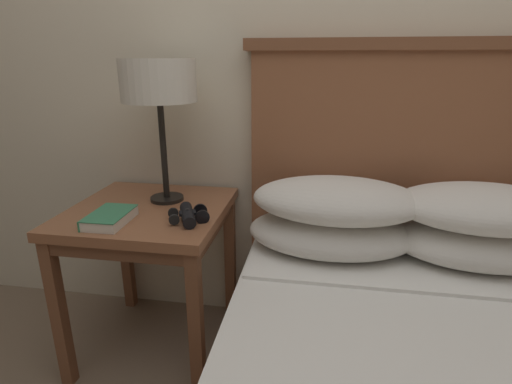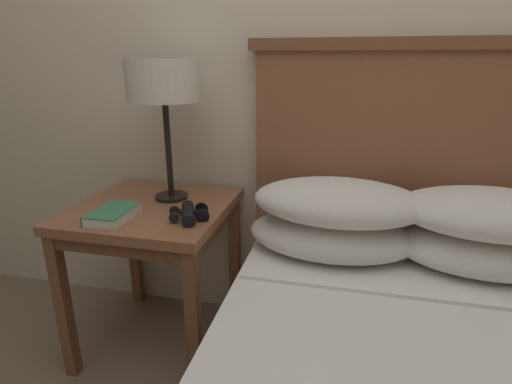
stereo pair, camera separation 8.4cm
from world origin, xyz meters
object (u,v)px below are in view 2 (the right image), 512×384
book_on_nightstand (112,214)px  binoculars_pair (189,213)px  nightstand (154,225)px  table_lamp (164,84)px

book_on_nightstand → binoculars_pair: 0.27m
nightstand → book_on_nightstand: size_ratio=3.32×
table_lamp → binoculars_pair: 0.49m
table_lamp → book_on_nightstand: (-0.11, -0.25, -0.43)m
nightstand → binoculars_pair: 0.25m
table_lamp → binoculars_pair: (0.15, -0.20, -0.43)m
table_lamp → binoculars_pair: table_lamp is taller
nightstand → binoculars_pair: (0.20, -0.11, 0.11)m
nightstand → table_lamp: table_lamp is taller
nightstand → book_on_nightstand: 0.21m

